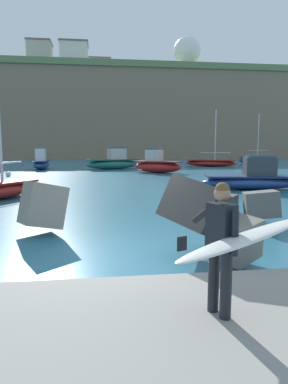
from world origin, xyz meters
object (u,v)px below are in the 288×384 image
boat_far_left (114,162)px  boat_mid_left (157,165)px  boat_far_right (253,179)px  surfer_with_board (229,240)px  boat_mid_centre (211,163)px  mooring_buoy_middle (8,174)px  station_building_west (40,56)px  boat_near_right (41,163)px  radar_dome (187,55)px  boat_mid_right (255,160)px  station_building_annex (97,70)px  station_building_central (74,56)px

boat_far_left → boat_mid_left: bearing=-57.5°
boat_mid_left → boat_far_right: size_ratio=0.83×
surfer_with_board → boat_mid_centre: bearing=71.8°
mooring_buoy_middle → station_building_west: station_building_west is taller
boat_near_right → boat_mid_centre: size_ratio=0.68×
surfer_with_board → boat_mid_centre: (12.39, 37.73, -0.82)m
radar_dome → mooring_buoy_middle: bearing=-118.7°
boat_near_right → boat_far_right: bearing=-53.5°
boat_mid_right → station_building_annex: 53.50m
boat_mid_left → boat_far_left: 7.03m
boat_near_right → station_building_annex: 55.21m
surfer_with_board → station_building_annex: size_ratio=0.30×
boat_far_left → station_building_west: (-13.39, 41.65, 20.75)m
boat_far_right → mooring_buoy_middle: (-16.14, 10.80, -0.39)m
station_building_west → surfer_with_board: bearing=-80.1°
station_building_annex → boat_mid_centre: bearing=-74.2°
boat_near_right → boat_mid_left: size_ratio=0.96×
boat_near_right → station_building_central: 43.56m
boat_mid_left → boat_near_right: bearing=149.7°
boat_mid_right → station_building_central: station_building_central is taller
surfer_with_board → mooring_buoy_middle: surfer_with_board is taller
boat_mid_left → boat_far_left: (-3.78, 5.93, 0.01)m
boat_far_right → station_building_central: 63.38m
station_building_annex → boat_far_left: bearing=-88.4°
station_building_central → radar_dome: bearing=8.4°
boat_mid_left → station_building_central: (-9.85, 45.16, 20.44)m
boat_far_left → surfer_with_board: bearing=-90.3°
radar_dome → station_building_central: radar_dome is taller
boat_near_right → station_building_west: 46.17m
mooring_buoy_middle → radar_dome: size_ratio=0.05×
surfer_with_board → station_building_annex: station_building_annex is taller
mooring_buoy_middle → station_building_annex: (7.63, 60.16, 20.93)m
mooring_buoy_middle → radar_dome: radar_dome is taller
boat_mid_right → station_building_central: bearing=128.4°
surfer_with_board → station_building_west: bearing=99.9°
surfer_with_board → boat_near_right: bearing=102.2°
boat_mid_centre → mooring_buoy_middle: bearing=-150.5°
boat_mid_right → boat_far_right: size_ratio=1.15×
boat_mid_centre → boat_near_right: bearing=-172.2°
mooring_buoy_middle → radar_dome: bearing=61.3°
mooring_buoy_middle → station_building_central: 52.17m
boat_near_right → radar_dome: (26.83, 42.14, 22.53)m
boat_near_right → boat_far_right: size_ratio=0.79×
station_building_west → station_building_central: station_building_west is taller
boat_mid_right → station_building_west: size_ratio=1.14×
boat_far_right → station_building_west: bearing=108.6°
surfer_with_board → boat_mid_left: boat_mid_left is taller
boat_mid_left → radar_dome: size_ratio=0.56×
boat_mid_right → boat_far_right: boat_mid_right is taller
boat_mid_centre → station_building_annex: bearing=105.8°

